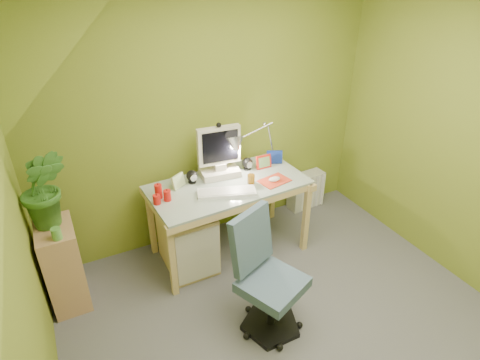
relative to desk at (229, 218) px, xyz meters
name	(u,v)px	position (x,y,z in m)	size (l,w,h in m)	color
floor	(302,342)	(0.02, -1.18, -0.37)	(3.20, 3.20, 0.01)	#58585D
wall_back	(210,116)	(0.02, 0.42, 0.84)	(3.20, 0.01, 2.40)	olive
wall_left	(10,296)	(-1.58, -1.18, 0.84)	(0.01, 3.20, 2.40)	olive
slope_ceiling	(131,128)	(-0.98, -1.18, 1.49)	(1.10, 3.20, 1.10)	white
desk	(229,218)	(0.00, 0.00, 0.00)	(1.36, 0.68, 0.73)	tan
monitor	(219,146)	(0.00, 0.18, 0.65)	(0.41, 0.24, 0.56)	silver
speaker_left	(192,177)	(-0.27, 0.16, 0.42)	(0.10, 0.10, 0.12)	black
speaker_right	(247,164)	(0.27, 0.16, 0.42)	(0.10, 0.10, 0.12)	black
keyboard	(227,192)	(-0.08, -0.14, 0.38)	(0.48, 0.15, 0.02)	white
mousepad	(274,181)	(0.38, -0.14, 0.37)	(0.26, 0.18, 0.01)	red
mouse	(274,179)	(0.38, -0.14, 0.38)	(0.11, 0.07, 0.04)	white
amber_tumbler	(251,179)	(0.18, -0.08, 0.41)	(0.06, 0.06, 0.08)	#976516
candle_cluster	(160,194)	(-0.60, 0.01, 0.42)	(0.16, 0.14, 0.12)	red
photo_frame_red	(264,162)	(0.42, 0.12, 0.43)	(0.15, 0.02, 0.13)	red
photo_frame_blue	(274,157)	(0.56, 0.16, 0.43)	(0.15, 0.02, 0.13)	navy
photo_frame_green	(178,181)	(-0.40, 0.14, 0.42)	(0.14, 0.02, 0.12)	#BED693
desk_lamp	(264,134)	(0.45, 0.18, 0.68)	(0.59, 0.25, 0.63)	#ABACB0
side_ledge	(64,266)	(-1.41, 0.01, -0.01)	(0.27, 0.41, 0.72)	tan
potted_plant	(44,188)	(-1.40, 0.06, 0.66)	(0.34, 0.27, 0.61)	#346923
green_cup	(56,234)	(-1.39, -0.14, 0.40)	(0.07, 0.07, 0.09)	#57993F
task_chair	(273,284)	(-0.11, -0.95, 0.06)	(0.47, 0.47, 0.85)	#41576B
radiator	(306,190)	(1.09, 0.32, -0.17)	(0.40, 0.16, 0.40)	silver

